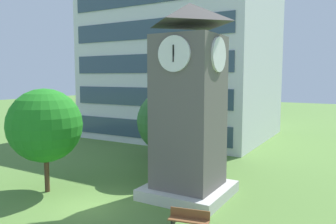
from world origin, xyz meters
name	(u,v)px	position (x,y,z in m)	size (l,w,h in m)	color
ground_plane	(86,207)	(0.00, 0.00, 0.00)	(160.00, 160.00, 0.00)	#567F38
office_building	(183,66)	(-5.83, 21.99, 8.00)	(19.01, 15.33, 16.00)	silver
clock_tower	(189,112)	(3.85, 4.17, 4.77)	(4.45, 4.45, 10.66)	#605B56
park_bench	(189,220)	(5.78, 0.40, 0.46)	(1.86, 0.86, 0.88)	brown
tree_streetside	(156,121)	(-2.22, 10.36, 3.14)	(3.13, 3.13, 4.73)	#513823
tree_by_building	(168,122)	(0.68, 7.37, 3.66)	(4.34, 4.34, 5.84)	#513823
tree_near_tower	(45,125)	(-3.62, 0.59, 3.93)	(4.26, 4.26, 6.06)	#513823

